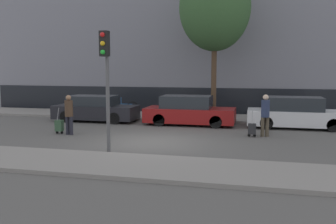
{
  "coord_description": "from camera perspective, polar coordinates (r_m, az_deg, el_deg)",
  "views": [
    {
      "loc": [
        3.94,
        -13.58,
        2.85
      ],
      "look_at": [
        0.21,
        1.8,
        0.95
      ],
      "focal_mm": 40.0,
      "sensor_mm": 36.0,
      "label": 1
    }
  ],
  "objects": [
    {
      "name": "bare_tree_near_crossing",
      "position": [
        20.32,
        7.15,
        15.51
      ],
      "size": [
        3.72,
        3.72,
        8.1
      ],
      "color": "#4C3826",
      "rests_on": "sidewalk_far"
    },
    {
      "name": "parked_car_0",
      "position": [
        20.18,
        -11.04,
        0.43
      ],
      "size": [
        4.38,
        1.71,
        1.36
      ],
      "color": "black",
      "rests_on": "ground_plane"
    },
    {
      "name": "parked_car_2",
      "position": [
        18.54,
        19.02,
        -0.26
      ],
      "size": [
        4.61,
        1.7,
        1.47
      ],
      "color": "silver",
      "rests_on": "ground_plane"
    },
    {
      "name": "pedestrian_right",
      "position": [
        15.86,
        14.6,
        -0.1
      ],
      "size": [
        0.34,
        0.34,
        1.74
      ],
      "rotation": [
        0.0,
        0.0,
        0.39
      ],
      "color": "#4C4233",
      "rests_on": "ground_plane"
    },
    {
      "name": "building_facade",
      "position": [
        24.79,
        4.53,
        13.89
      ],
      "size": [
        28.0,
        3.06,
        11.83
      ],
      "color": "slate",
      "rests_on": "ground_plane"
    },
    {
      "name": "parked_car_1",
      "position": [
        18.6,
        3.22,
        0.11
      ],
      "size": [
        4.43,
        1.8,
        1.45
      ],
      "color": "maroon",
      "rests_on": "ground_plane"
    },
    {
      "name": "ground_plane",
      "position": [
        14.43,
        -2.49,
        -4.55
      ],
      "size": [
        80.0,
        80.0,
        0.0
      ],
      "primitive_type": "plane",
      "color": "#565451"
    },
    {
      "name": "sidewalk_far",
      "position": [
        21.14,
        2.79,
        -0.75
      ],
      "size": [
        28.0,
        3.0,
        0.12
      ],
      "color": "gray",
      "rests_on": "ground_plane"
    },
    {
      "name": "trolley_right",
      "position": [
        15.75,
        12.68,
        -2.53
      ],
      "size": [
        0.34,
        0.29,
        1.09
      ],
      "color": "#262628",
      "rests_on": "ground_plane"
    },
    {
      "name": "pedestrian_left",
      "position": [
        16.31,
        -14.86,
        -0.05
      ],
      "size": [
        0.35,
        0.34,
        1.69
      ],
      "rotation": [
        0.0,
        0.0,
        -0.21
      ],
      "color": "#23232D",
      "rests_on": "ground_plane"
    },
    {
      "name": "trolley_left",
      "position": [
        16.75,
        -16.24,
        -2.0
      ],
      "size": [
        0.34,
        0.29,
        1.13
      ],
      "color": "#335138",
      "rests_on": "ground_plane"
    },
    {
      "name": "traffic_light",
      "position": [
        12.2,
        -9.45,
        6.68
      ],
      "size": [
        0.28,
        0.47,
        3.99
      ],
      "color": "#515154",
      "rests_on": "ground_plane"
    },
    {
      "name": "sidewalk_near",
      "position": [
        10.95,
        -8.0,
        -7.97
      ],
      "size": [
        28.0,
        2.5,
        0.12
      ],
      "color": "gray",
      "rests_on": "ground_plane"
    },
    {
      "name": "parked_bicycle",
      "position": [
        22.37,
        -6.69,
        0.74
      ],
      "size": [
        1.77,
        0.06,
        0.96
      ],
      "color": "black",
      "rests_on": "sidewalk_far"
    }
  ]
}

